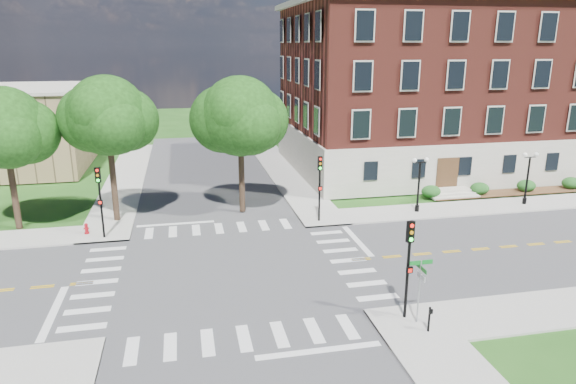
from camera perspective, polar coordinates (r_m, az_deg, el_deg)
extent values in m
plane|color=#1D4914|center=(30.03, -6.60, -8.71)|extent=(160.00, 160.00, 0.00)
cube|color=#3D3D3F|center=(30.02, -6.60, -8.70)|extent=(90.00, 12.00, 0.01)
cube|color=#3D3D3F|center=(30.02, -6.60, -8.70)|extent=(12.00, 90.00, 0.01)
cube|color=#9E9B93|center=(44.84, 23.01, -1.39)|extent=(34.00, 3.50, 0.12)
cube|color=#9E9B93|center=(52.67, -0.56, 2.38)|extent=(3.50, 34.00, 0.12)
cube|color=#9E9B93|center=(52.02, -17.56, 1.45)|extent=(3.50, 34.00, 0.12)
cube|color=silver|center=(34.49, 7.68, -5.38)|extent=(0.40, 5.50, 0.00)
cube|color=#B1AD9C|center=(56.67, 16.04, 4.97)|extent=(30.00, 20.00, 4.20)
cube|color=maroon|center=(55.77, 16.69, 13.05)|extent=(29.55, 19.70, 11.80)
cube|color=#B1AD9C|center=(55.86, 17.22, 19.35)|extent=(30.60, 20.60, 0.50)
cube|color=#472D19|center=(46.26, 17.28, 1.95)|extent=(2.00, 0.10, 2.80)
cylinder|color=black|center=(40.16, -28.07, -0.64)|extent=(0.44, 0.44, 4.34)
sphere|color=#14340E|center=(39.19, -29.01, 6.28)|extent=(5.50, 5.50, 5.50)
cylinder|color=black|center=(39.17, -18.75, 0.45)|extent=(0.44, 0.44, 4.87)
sphere|color=#14340E|center=(38.18, -19.46, 8.03)|extent=(5.60, 5.60, 5.60)
cylinder|color=black|center=(39.27, -5.15, 0.92)|extent=(0.44, 0.44, 4.38)
sphere|color=#14340E|center=(38.25, -5.35, 8.38)|extent=(5.91, 5.91, 5.91)
cylinder|color=black|center=(24.74, 13.08, -9.53)|extent=(0.14, 0.14, 3.80)
cube|color=black|center=(23.81, 13.45, -4.31)|extent=(0.35, 0.27, 1.00)
cylinder|color=red|center=(23.59, 13.63, -3.67)|extent=(0.19, 0.08, 0.18)
cylinder|color=orange|center=(23.70, 13.58, -4.42)|extent=(0.19, 0.08, 0.18)
cylinder|color=#19E533|center=(23.82, 13.53, -5.16)|extent=(0.19, 0.08, 0.18)
cube|color=black|center=(24.34, 13.35, -8.43)|extent=(0.32, 0.17, 0.30)
cylinder|color=black|center=(37.10, 3.51, -0.41)|extent=(0.14, 0.14, 3.80)
cube|color=black|center=(36.50, 3.57, 3.20)|extent=(0.34, 0.25, 1.00)
cylinder|color=red|center=(36.30, 3.64, 3.67)|extent=(0.18, 0.07, 0.18)
cylinder|color=orange|center=(36.37, 3.63, 3.16)|extent=(0.18, 0.07, 0.18)
cylinder|color=#19E533|center=(36.45, 3.62, 2.65)|extent=(0.18, 0.07, 0.18)
cube|color=black|center=(36.77, 3.60, 0.41)|extent=(0.31, 0.15, 0.30)
cylinder|color=black|center=(35.99, -20.01, -1.91)|extent=(0.14, 0.14, 3.80)
cube|color=black|center=(35.37, -20.38, 1.79)|extent=(0.36, 0.28, 1.00)
cylinder|color=red|center=(35.17, -20.46, 2.26)|extent=(0.19, 0.09, 0.18)
cylinder|color=orange|center=(35.24, -20.41, 1.74)|extent=(0.19, 0.09, 0.18)
cylinder|color=#19E533|center=(35.32, -20.35, 1.22)|extent=(0.19, 0.09, 0.18)
cube|color=black|center=(35.65, -20.14, -1.08)|extent=(0.32, 0.18, 0.30)
cylinder|color=black|center=(40.85, 14.14, -1.75)|extent=(0.32, 0.32, 0.50)
cylinder|color=black|center=(40.38, 14.30, 0.48)|extent=(0.16, 0.16, 3.80)
cube|color=black|center=(39.92, 14.49, 3.18)|extent=(1.00, 0.06, 0.06)
sphere|color=white|center=(39.66, 13.86, 3.43)|extent=(0.36, 0.36, 0.36)
sphere|color=white|center=(40.10, 15.15, 3.48)|extent=(0.36, 0.36, 0.36)
cylinder|color=black|center=(45.66, 24.78, -0.89)|extent=(0.32, 0.32, 0.50)
cylinder|color=black|center=(45.25, 25.02, 1.11)|extent=(0.16, 0.16, 3.80)
cube|color=black|center=(44.84, 25.32, 3.52)|extent=(1.00, 0.06, 0.06)
sphere|color=white|center=(44.50, 24.83, 3.75)|extent=(0.36, 0.36, 0.36)
sphere|color=white|center=(45.10, 25.86, 3.78)|extent=(0.36, 0.36, 0.36)
cylinder|color=gray|center=(24.59, 14.35, -10.69)|extent=(0.07, 0.07, 3.10)
cube|color=#0D6B1F|center=(23.99, 14.59, -7.59)|extent=(1.10, 0.03, 0.20)
cube|color=#0D6B1F|center=(24.09, 14.54, -8.13)|extent=(0.03, 1.10, 0.20)
cube|color=silver|center=(24.29, 14.58, -9.09)|extent=(0.03, 0.75, 0.25)
cylinder|color=black|center=(24.44, 15.41, -13.47)|extent=(0.10, 0.10, 1.20)
cube|color=black|center=(24.13, 15.62, -12.67)|extent=(0.14, 0.08, 0.22)
cylinder|color=#AF0D17|center=(37.65, -21.44, -4.26)|extent=(0.32, 0.32, 0.10)
cylinder|color=#AF0D17|center=(37.57, -21.48, -3.90)|extent=(0.22, 0.22, 0.60)
sphere|color=#AF0D17|center=(37.46, -21.53, -3.42)|extent=(0.24, 0.24, 0.24)
cylinder|color=#AF0D17|center=(37.54, -21.49, -3.78)|extent=(0.35, 0.12, 0.12)
cylinder|color=#AF0D17|center=(37.54, -21.49, -3.78)|extent=(0.12, 0.35, 0.12)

